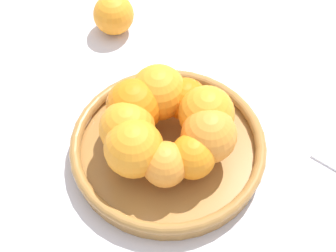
# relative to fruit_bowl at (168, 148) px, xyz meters

# --- Properties ---
(ground_plane) EXTENTS (4.00, 4.00, 0.00)m
(ground_plane) POSITION_rel_fruit_bowl_xyz_m (0.00, 0.00, -0.02)
(ground_plane) COLOR silver
(fruit_bowl) EXTENTS (0.29, 0.29, 0.04)m
(fruit_bowl) POSITION_rel_fruit_bowl_xyz_m (0.00, 0.00, 0.00)
(fruit_bowl) COLOR #A57238
(fruit_bowl) RESTS_ON ground_plane
(orange_pile) EXTENTS (0.20, 0.19, 0.08)m
(orange_pile) POSITION_rel_fruit_bowl_xyz_m (0.00, -0.01, 0.06)
(orange_pile) COLOR orange
(orange_pile) RESTS_ON fruit_bowl
(stray_orange) EXTENTS (0.07, 0.07, 0.07)m
(stray_orange) POSITION_rel_fruit_bowl_xyz_m (-0.05, -0.28, 0.02)
(stray_orange) COLOR orange
(stray_orange) RESTS_ON ground_plane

